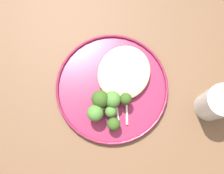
% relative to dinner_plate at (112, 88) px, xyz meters
% --- Properties ---
extents(ground, '(6.00, 6.00, 0.00)m').
position_rel_dinner_plate_xyz_m(ground, '(-0.03, 0.05, -0.75)').
color(ground, '#47423D').
extents(wooden_dining_table, '(1.40, 1.00, 0.74)m').
position_rel_dinner_plate_xyz_m(wooden_dining_table, '(-0.03, 0.05, -0.09)').
color(wooden_dining_table, brown).
rests_on(wooden_dining_table, ground).
extents(dinner_plate, '(0.29, 0.29, 0.02)m').
position_rel_dinner_plate_xyz_m(dinner_plate, '(0.00, 0.00, 0.00)').
color(dinner_plate, maroon).
rests_on(dinner_plate, wooden_dining_table).
extents(noodle_bed, '(0.15, 0.13, 0.03)m').
position_rel_dinner_plate_xyz_m(noodle_bed, '(-0.05, 0.01, 0.02)').
color(noodle_bed, beige).
rests_on(noodle_bed, dinner_plate).
extents(seared_scallop_left_edge, '(0.03, 0.03, 0.01)m').
position_rel_dinner_plate_xyz_m(seared_scallop_left_edge, '(-0.07, 0.06, 0.01)').
color(seared_scallop_left_edge, '#E5C689').
rests_on(seared_scallop_left_edge, dinner_plate).
extents(seared_scallop_on_noodles, '(0.03, 0.03, 0.01)m').
position_rel_dinner_plate_xyz_m(seared_scallop_on_noodles, '(-0.05, 0.00, 0.01)').
color(seared_scallop_on_noodles, '#DBB77A').
rests_on(seared_scallop_on_noodles, dinner_plate).
extents(seared_scallop_large_seared, '(0.03, 0.03, 0.01)m').
position_rel_dinner_plate_xyz_m(seared_scallop_large_seared, '(-0.05, -0.02, 0.01)').
color(seared_scallop_large_seared, '#E5C689').
rests_on(seared_scallop_large_seared, dinner_plate).
extents(seared_scallop_center_golden, '(0.03, 0.03, 0.01)m').
position_rel_dinner_plate_xyz_m(seared_scallop_center_golden, '(-0.07, -0.01, 0.01)').
color(seared_scallop_center_golden, '#DBB77A').
rests_on(seared_scallop_center_golden, dinner_plate).
extents(broccoli_floret_center_pile, '(0.04, 0.04, 0.06)m').
position_rel_dinner_plate_xyz_m(broccoli_floret_center_pile, '(0.05, -0.01, 0.04)').
color(broccoli_floret_center_pile, '#89A356').
rests_on(broccoli_floret_center_pile, dinner_plate).
extents(broccoli_floret_tall_stalk, '(0.04, 0.04, 0.06)m').
position_rel_dinner_plate_xyz_m(broccoli_floret_tall_stalk, '(0.03, 0.02, 0.04)').
color(broccoli_floret_tall_stalk, '#89A356').
rests_on(broccoli_floret_tall_stalk, dinner_plate).
extents(broccoli_floret_split_head, '(0.03, 0.03, 0.04)m').
position_rel_dinner_plate_xyz_m(broccoli_floret_split_head, '(0.06, 0.03, 0.03)').
color(broccoli_floret_split_head, '#89A356').
rests_on(broccoli_floret_split_head, dinner_plate).
extents(broccoli_floret_small_sprig, '(0.03, 0.03, 0.05)m').
position_rel_dinner_plate_xyz_m(broccoli_floret_small_sprig, '(0.02, 0.05, 0.03)').
color(broccoli_floret_small_sprig, '#7A994C').
rests_on(broccoli_floret_small_sprig, dinner_plate).
extents(broccoli_floret_rear_charred, '(0.03, 0.03, 0.05)m').
position_rel_dinner_plate_xyz_m(broccoli_floret_rear_charred, '(0.08, 0.05, 0.03)').
color(broccoli_floret_rear_charred, '#89A356').
rests_on(broccoli_floret_rear_charred, dinner_plate).
extents(broccoli_floret_left_leaning, '(0.04, 0.04, 0.06)m').
position_rel_dinner_plate_xyz_m(broccoli_floret_left_leaning, '(0.08, -0.01, 0.04)').
color(broccoli_floret_left_leaning, '#7A994C').
rests_on(broccoli_floret_left_leaning, dinner_plate).
extents(onion_sliver_long_sliver, '(0.01, 0.06, 0.00)m').
position_rel_dinner_plate_xyz_m(onion_sliver_long_sliver, '(0.04, 0.00, 0.01)').
color(onion_sliver_long_sliver, silver).
rests_on(onion_sliver_long_sliver, dinner_plate).
extents(onion_sliver_pale_crescent, '(0.05, 0.03, 0.00)m').
position_rel_dinner_plate_xyz_m(onion_sliver_pale_crescent, '(0.05, 0.06, 0.01)').
color(onion_sliver_pale_crescent, silver).
rests_on(onion_sliver_pale_crescent, dinner_plate).
extents(onion_sliver_short_strip, '(0.04, 0.03, 0.00)m').
position_rel_dinner_plate_xyz_m(onion_sliver_short_strip, '(0.06, 0.04, 0.01)').
color(onion_sliver_short_strip, silver).
rests_on(onion_sliver_short_strip, dinner_plate).
extents(onion_sliver_curled_piece, '(0.03, 0.04, 0.00)m').
position_rel_dinner_plate_xyz_m(onion_sliver_curled_piece, '(0.07, -0.00, 0.01)').
color(onion_sliver_curled_piece, silver).
rests_on(onion_sliver_curled_piece, dinner_plate).
extents(water_glass, '(0.08, 0.08, 0.11)m').
position_rel_dinner_plate_xyz_m(water_glass, '(-0.07, 0.24, 0.04)').
color(water_glass, silver).
rests_on(water_glass, wooden_dining_table).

